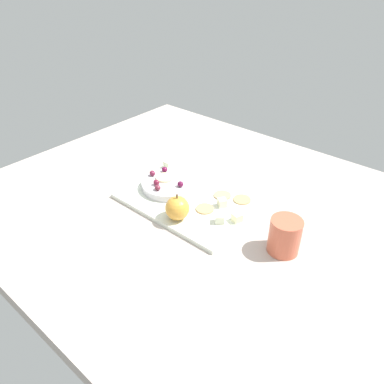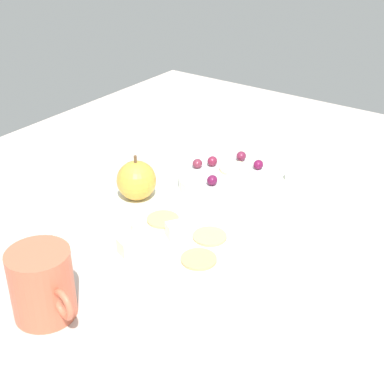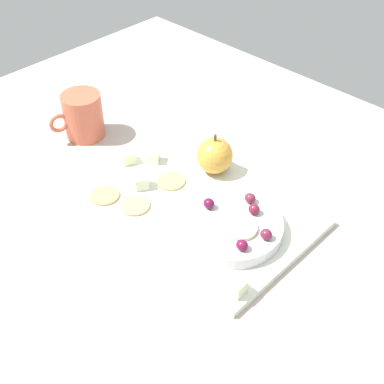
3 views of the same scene
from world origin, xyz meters
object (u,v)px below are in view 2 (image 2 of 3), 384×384
(serving_dish, at_px, (226,180))
(cheese_cube_3, at_px, (175,231))
(cup, at_px, (42,284))
(cracker_2, at_px, (210,236))
(platter, at_px, (193,206))
(grape_0, at_px, (258,165))
(apple_whole, at_px, (137,180))
(grape_2, at_px, (241,156))
(cheese_cube_0, at_px, (127,247))
(apple_slice_0, at_px, (235,169))
(cracker_1, at_px, (199,259))
(cheese_cube_2, at_px, (294,174))
(cheese_cube_1, at_px, (124,229))
(grape_1, at_px, (212,161))
(cracker_0, at_px, (163,219))
(grape_3, at_px, (212,180))
(grape_4, at_px, (197,164))

(serving_dish, height_order, cheese_cube_3, cheese_cube_3)
(cup, bearing_deg, cracker_2, 161.81)
(platter, relative_size, cup, 3.56)
(platter, xyz_separation_m, cracker_2, (0.07, 0.08, 0.01))
(grape_0, distance_m, cup, 0.46)
(apple_whole, relative_size, grape_2, 3.48)
(cheese_cube_0, relative_size, apple_slice_0, 0.43)
(cracker_1, distance_m, cracker_2, 0.06)
(cheese_cube_2, distance_m, grape_2, 0.10)
(cracker_2, bearing_deg, serving_dish, -155.98)
(apple_slice_0, bearing_deg, cheese_cube_1, -9.64)
(cheese_cube_1, xyz_separation_m, cheese_cube_2, (-0.32, 0.13, 0.00))
(serving_dish, distance_m, cracker_1, 0.23)
(apple_whole, xyz_separation_m, cheese_cube_3, (0.06, 0.13, -0.02))
(cheese_cube_1, distance_m, grape_1, 0.24)
(cracker_2, bearing_deg, platter, -130.84)
(cup, bearing_deg, cracker_0, -178.63)
(cracker_2, xyz_separation_m, cup, (0.25, -0.08, 0.03))
(grape_1, height_order, cup, cup)
(grape_1, bearing_deg, cheese_cube_3, 18.35)
(cracker_0, height_order, grape_2, grape_2)
(cheese_cube_2, height_order, grape_2, grape_2)
(apple_slice_0, height_order, cup, cup)
(cheese_cube_2, bearing_deg, grape_0, -55.62)
(cheese_cube_0, distance_m, grape_3, 0.21)
(cheese_cube_3, bearing_deg, grape_0, 178.15)
(cracker_1, bearing_deg, serving_dish, -157.29)
(apple_whole, bearing_deg, cheese_cube_2, 138.82)
(cracker_2, bearing_deg, cheese_cube_1, -56.55)
(cheese_cube_3, bearing_deg, serving_dish, -171.82)
(cheese_cube_0, bearing_deg, apple_slice_0, 178.37)
(grape_1, distance_m, grape_2, 0.06)
(cracker_2, bearing_deg, grape_3, -147.83)
(cheese_cube_2, relative_size, cheese_cube_3, 1.00)
(serving_dish, height_order, grape_3, grape_3)
(cracker_0, height_order, cracker_2, same)
(platter, relative_size, grape_1, 20.39)
(serving_dish, distance_m, grape_4, 0.06)
(cheese_cube_3, height_order, grape_0, grape_0)
(cheese_cube_0, bearing_deg, grape_0, 172.97)
(platter, bearing_deg, cheese_cube_1, -10.75)
(cheese_cube_3, xyz_separation_m, cracker_0, (-0.03, -0.05, -0.01))
(cup, bearing_deg, apple_whole, -162.80)
(serving_dish, bearing_deg, cheese_cube_0, -0.86)
(cheese_cube_2, xyz_separation_m, grape_0, (0.04, -0.05, 0.02))
(grape_2, height_order, apple_slice_0, grape_2)
(serving_dish, bearing_deg, grape_4, -82.00)
(cheese_cube_2, bearing_deg, grape_1, -60.03)
(cracker_2, bearing_deg, cup, -18.19)
(cracker_0, distance_m, grape_2, 0.22)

